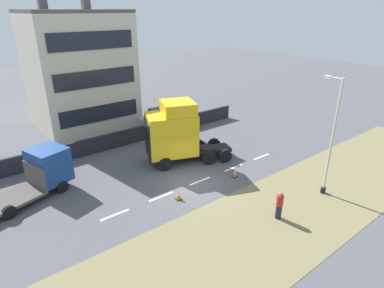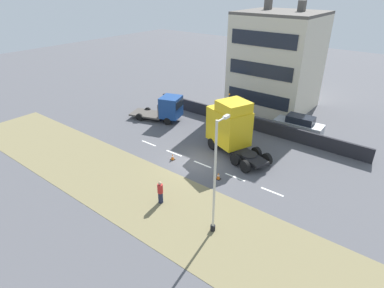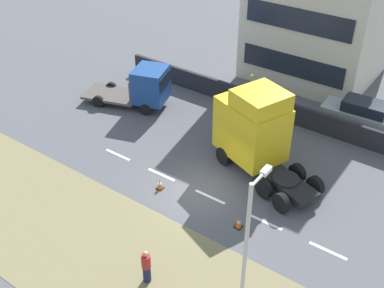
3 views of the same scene
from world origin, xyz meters
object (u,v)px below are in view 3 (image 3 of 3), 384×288
(lamp_post, at_px, (244,274))
(flatbed_truck, at_px, (145,87))
(lorry_cab, at_px, (255,130))
(traffic_cone_lead, at_px, (239,223))
(parked_car, at_px, (361,116))
(pedestrian, at_px, (146,267))
(traffic_cone_trailing, at_px, (160,184))

(lamp_post, bearing_deg, flatbed_truck, 51.16)
(lorry_cab, distance_m, lamp_post, 10.78)
(lorry_cab, xyz_separation_m, traffic_cone_lead, (-4.60, -1.88, -2.12))
(lorry_cab, bearing_deg, parked_car, -5.56)
(lamp_post, xyz_separation_m, pedestrian, (-0.00, 4.49, -2.63))
(flatbed_truck, bearing_deg, traffic_cone_lead, 42.38)
(traffic_cone_lead, xyz_separation_m, traffic_cone_trailing, (0.08, 4.84, 0.00))
(lamp_post, height_order, traffic_cone_lead, lamp_post)
(pedestrian, distance_m, traffic_cone_trailing, 6.07)
(pedestrian, relative_size, traffic_cone_trailing, 2.98)
(parked_car, distance_m, lamp_post, 16.99)
(lorry_cab, bearing_deg, flatbed_truck, 100.41)
(traffic_cone_lead, relative_size, traffic_cone_trailing, 1.00)
(flatbed_truck, distance_m, pedestrian, 14.73)
(lamp_post, relative_size, pedestrian, 4.31)
(parked_car, bearing_deg, traffic_cone_trailing, 148.18)
(parked_car, bearing_deg, traffic_cone_lead, 169.14)
(lorry_cab, xyz_separation_m, flatbed_truck, (1.69, 9.11, -0.92))
(traffic_cone_trailing, bearing_deg, lamp_post, -122.83)
(parked_car, height_order, traffic_cone_lead, parked_car)
(lorry_cab, distance_m, parked_car, 8.17)
(lamp_post, distance_m, traffic_cone_lead, 6.61)
(traffic_cone_lead, distance_m, traffic_cone_trailing, 4.84)
(lorry_cab, relative_size, lamp_post, 0.91)
(traffic_cone_trailing, bearing_deg, traffic_cone_lead, -91.00)
(parked_car, relative_size, pedestrian, 2.78)
(flatbed_truck, relative_size, traffic_cone_lead, 10.56)
(parked_car, xyz_separation_m, traffic_cone_lead, (-11.80, 1.70, -0.69))
(lorry_cab, distance_m, flatbed_truck, 9.31)
(traffic_cone_lead, bearing_deg, traffic_cone_trailing, 89.00)
(parked_car, distance_m, traffic_cone_lead, 11.94)
(lamp_post, bearing_deg, traffic_cone_lead, 30.98)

